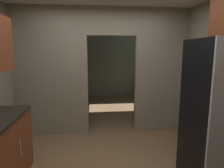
{
  "coord_description": "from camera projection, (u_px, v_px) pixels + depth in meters",
  "views": [
    {
      "loc": [
        -0.21,
        -2.33,
        1.69
      ],
      "look_at": [
        0.14,
        1.11,
        1.11
      ],
      "focal_mm": 30.74,
      "sensor_mm": 36.0,
      "label": 1
    }
  ],
  "objects": [
    {
      "name": "kitchen_partition",
      "position": [
        100.0,
        68.0,
        3.92
      ],
      "size": [
        3.56,
        0.12,
        2.57
      ],
      "color": "gray",
      "rests_on": "ground"
    },
    {
      "name": "adjoining_room_shell",
      "position": [
        99.0,
        65.0,
        6.16
      ],
      "size": [
        3.56,
        3.41,
        2.57
      ],
      "color": "gray",
      "rests_on": "ground"
    },
    {
      "name": "refrigerator",
      "position": [
        223.0,
        115.0,
        2.36
      ],
      "size": [
        0.81,
        0.72,
        1.85
      ],
      "color": "black",
      "rests_on": "ground"
    }
  ]
}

